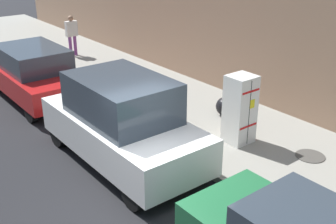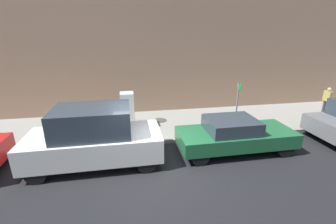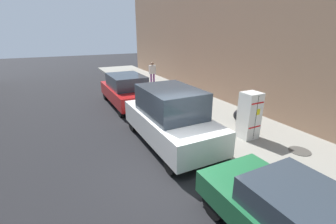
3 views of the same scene
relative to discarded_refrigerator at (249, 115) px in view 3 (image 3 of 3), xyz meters
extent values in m
plane|color=black|center=(3.41, 0.75, -1.04)|extent=(80.00, 80.00, 0.00)
cube|color=gray|center=(-0.39, 0.75, -0.96)|extent=(4.06, 44.00, 0.16)
cube|color=white|center=(0.00, 0.00, 0.00)|extent=(0.66, 0.62, 1.77)
cube|color=black|center=(0.00, 0.31, 0.00)|extent=(0.01, 0.01, 1.68)
cube|color=yellow|center=(-0.08, 0.31, 0.23)|extent=(0.16, 0.01, 0.22)
cube|color=red|center=(0.00, 0.31, 0.56)|extent=(0.60, 0.01, 0.05)
cube|color=red|center=(0.00, 0.31, -0.35)|extent=(0.60, 0.01, 0.05)
cylinder|color=#47443F|center=(-0.77, 1.64, -0.87)|extent=(0.70, 0.70, 0.02)
cylinder|color=gold|center=(1.16, -5.04, -0.55)|extent=(0.22, 0.22, 0.67)
sphere|color=gold|center=(1.16, -5.04, -0.19)|extent=(0.20, 0.20, 0.20)
sphere|color=black|center=(-0.93, -1.39, -0.61)|extent=(0.55, 0.55, 0.55)
cylinder|color=#7A3D7F|center=(-0.51, -10.08, -0.46)|extent=(0.14, 0.14, 0.85)
cylinder|color=#7A3D7F|center=(-0.29, -10.08, -0.46)|extent=(0.14, 0.14, 0.85)
cube|color=beige|center=(-0.40, -10.08, 0.29)|extent=(0.50, 0.22, 0.64)
sphere|color=#8C664C|center=(-0.40, -10.08, 0.73)|extent=(0.23, 0.23, 0.23)
cube|color=red|center=(2.72, -6.53, -0.35)|extent=(1.99, 4.67, 0.70)
cube|color=#2D3842|center=(2.72, -6.53, 0.35)|extent=(1.75, 2.57, 0.70)
cylinder|color=black|center=(1.86, -4.78, -0.70)|extent=(0.22, 0.68, 0.68)
cylinder|color=black|center=(3.58, -4.78, -0.70)|extent=(0.22, 0.68, 0.68)
cylinder|color=black|center=(1.86, -8.27, -0.70)|extent=(0.22, 0.68, 0.68)
cylinder|color=black|center=(3.58, -8.27, -0.70)|extent=(0.22, 0.68, 0.68)
cube|color=silver|center=(2.72, -1.17, -0.29)|extent=(2.01, 4.61, 0.85)
cube|color=#2D3842|center=(2.72, -1.17, 0.61)|extent=(1.77, 2.54, 0.95)
cylinder|color=black|center=(1.84, 0.56, -0.72)|extent=(0.22, 0.65, 0.65)
cylinder|color=black|center=(3.59, 0.56, -0.72)|extent=(0.22, 0.65, 0.65)
cylinder|color=black|center=(1.84, -2.90, -0.72)|extent=(0.22, 0.65, 0.65)
cylinder|color=black|center=(3.59, -2.90, -0.72)|extent=(0.22, 0.65, 0.65)
cube|color=#2D3842|center=(2.72, 3.93, 0.09)|extent=(1.59, 1.91, 0.50)
cylinder|color=black|center=(1.95, 2.47, -0.71)|extent=(0.22, 0.67, 0.67)
cylinder|color=black|center=(3.49, 2.47, -0.71)|extent=(0.22, 0.67, 0.67)
camera|label=1|loc=(7.40, 6.50, 4.07)|focal=45.00mm
camera|label=2|loc=(10.21, 0.09, 3.37)|focal=24.00mm
camera|label=3|loc=(6.26, 5.61, 2.92)|focal=24.00mm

